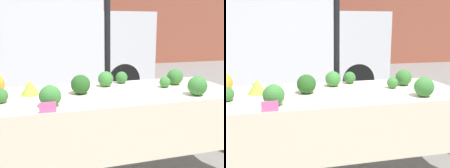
% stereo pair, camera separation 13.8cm
% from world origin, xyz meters
% --- Properties ---
extents(tent_pole, '(0.07, 0.07, 2.47)m').
position_xyz_m(tent_pole, '(0.13, 0.64, 1.23)').
color(tent_pole, black).
rests_on(tent_pole, ground_plane).
extents(parked_truck, '(4.16, 1.95, 2.33)m').
position_xyz_m(parked_truck, '(-0.43, 3.73, 1.24)').
color(parked_truck, silver).
rests_on(parked_truck, ground_plane).
extents(market_table, '(2.40, 0.94, 0.85)m').
position_xyz_m(market_table, '(0.00, -0.07, 0.76)').
color(market_table, beige).
rests_on(market_table, ground_plane).
extents(romanesco_head, '(0.17, 0.17, 0.14)m').
position_xyz_m(romanesco_head, '(-0.74, 0.11, 0.92)').
color(romanesco_head, '#93B238').
rests_on(romanesco_head, market_table).
extents(broccoli_head_0, '(0.13, 0.13, 0.13)m').
position_xyz_m(broccoli_head_0, '(0.21, 0.36, 0.91)').
color(broccoli_head_0, '#336B2D').
rests_on(broccoli_head_0, market_table).
extents(broccoli_head_1, '(0.18, 0.18, 0.18)m').
position_xyz_m(broccoli_head_1, '(-0.30, 0.02, 0.94)').
color(broccoli_head_1, '#23511E').
rests_on(broccoli_head_1, market_table).
extents(broccoli_head_2, '(0.17, 0.17, 0.17)m').
position_xyz_m(broccoli_head_2, '(-0.59, -0.31, 0.93)').
color(broccoli_head_2, '#387533').
rests_on(broccoli_head_2, market_table).
extents(broccoli_head_3, '(0.18, 0.18, 0.18)m').
position_xyz_m(broccoli_head_3, '(0.71, -0.32, 0.94)').
color(broccoli_head_3, '#387533').
rests_on(broccoli_head_3, market_table).
extents(broccoli_head_4, '(0.17, 0.17, 0.17)m').
position_xyz_m(broccoli_head_4, '(0.74, 0.14, 0.93)').
color(broccoli_head_4, '#336B2D').
rests_on(broccoli_head_4, market_table).
extents(broccoli_head_5, '(0.12, 0.12, 0.12)m').
position_xyz_m(broccoli_head_5, '(-0.97, -0.10, 0.91)').
color(broccoli_head_5, '#336B2D').
rests_on(broccoli_head_5, market_table).
extents(broccoli_head_6, '(0.11, 0.11, 0.11)m').
position_xyz_m(broccoli_head_6, '(0.57, 0.04, 0.91)').
color(broccoli_head_6, '#387533').
rests_on(broccoli_head_6, market_table).
extents(broccoli_head_7, '(0.16, 0.16, 0.16)m').
position_xyz_m(broccoli_head_7, '(0.01, 0.25, 0.93)').
color(broccoli_head_7, '#387533').
rests_on(broccoli_head_7, market_table).
extents(price_sign, '(0.12, 0.01, 0.08)m').
position_xyz_m(price_sign, '(-0.61, -0.46, 0.89)').
color(price_sign, '#F45B9E').
rests_on(price_sign, market_table).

